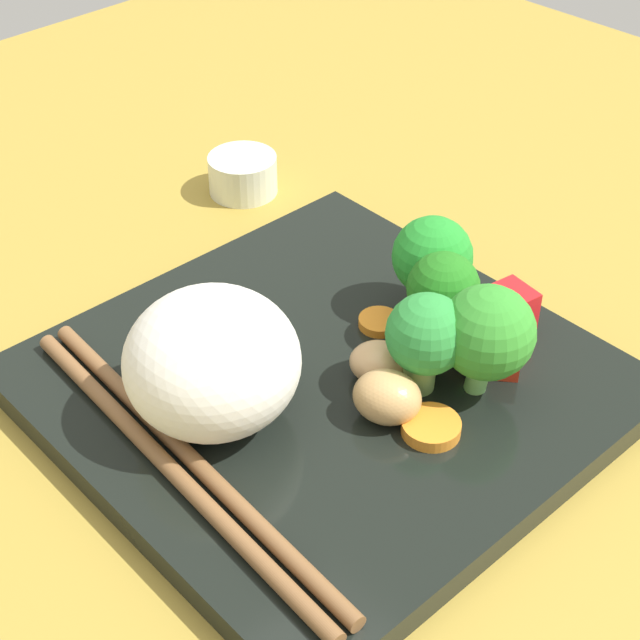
# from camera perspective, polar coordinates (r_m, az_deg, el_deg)

# --- Properties ---
(ground_plane) EXTENTS (1.10, 1.10, 0.02)m
(ground_plane) POSITION_cam_1_polar(r_m,az_deg,el_deg) (0.55, 0.25, -5.14)
(ground_plane) COLOR olive
(square_plate) EXTENTS (0.27, 0.27, 0.02)m
(square_plate) POSITION_cam_1_polar(r_m,az_deg,el_deg) (0.53, 0.26, -3.77)
(square_plate) COLOR black
(square_plate) RESTS_ON ground_plane
(rice_mound) EXTENTS (0.11, 0.11, 0.07)m
(rice_mound) POSITION_cam_1_polar(r_m,az_deg,el_deg) (0.48, -6.16, -2.40)
(rice_mound) COLOR white
(rice_mound) RESTS_ON square_plate
(broccoli_floret_0) EXTENTS (0.04, 0.04, 0.06)m
(broccoli_floret_0) POSITION_cam_1_polar(r_m,az_deg,el_deg) (0.50, 6.08, -0.98)
(broccoli_floret_0) COLOR #82AD57
(broccoli_floret_0) RESTS_ON square_plate
(broccoli_floret_1) EXTENTS (0.04, 0.04, 0.06)m
(broccoli_floret_1) POSITION_cam_1_polar(r_m,az_deg,el_deg) (0.53, 7.03, 1.71)
(broccoli_floret_1) COLOR #71AB51
(broccoli_floret_1) RESTS_ON square_plate
(broccoli_floret_2) EXTENTS (0.05, 0.05, 0.06)m
(broccoli_floret_2) POSITION_cam_1_polar(r_m,az_deg,el_deg) (0.56, 6.40, 3.58)
(broccoli_floret_2) COLOR #629B44
(broccoli_floret_2) RESTS_ON square_plate
(broccoli_floret_3) EXTENTS (0.05, 0.05, 0.06)m
(broccoli_floret_3) POSITION_cam_1_polar(r_m,az_deg,el_deg) (0.50, 9.51, -0.75)
(broccoli_floret_3) COLOR #74C160
(broccoli_floret_3) RESTS_ON square_plate
(carrot_slice_0) EXTENTS (0.03, 0.03, 0.01)m
(carrot_slice_0) POSITION_cam_1_polar(r_m,az_deg,el_deg) (0.50, 6.35, -6.09)
(carrot_slice_0) COLOR orange
(carrot_slice_0) RESTS_ON square_plate
(carrot_slice_1) EXTENTS (0.03, 0.03, 0.01)m
(carrot_slice_1) POSITION_cam_1_polar(r_m,az_deg,el_deg) (0.56, 3.41, -0.11)
(carrot_slice_1) COLOR orange
(carrot_slice_1) RESTS_ON square_plate
(carrot_slice_2) EXTENTS (0.03, 0.03, 0.01)m
(carrot_slice_2) POSITION_cam_1_polar(r_m,az_deg,el_deg) (0.54, 4.82, -1.99)
(carrot_slice_2) COLOR orange
(carrot_slice_2) RESTS_ON square_plate
(pepper_chunk_0) EXTENTS (0.03, 0.03, 0.02)m
(pepper_chunk_0) POSITION_cam_1_polar(r_m,az_deg,el_deg) (0.56, 10.60, 0.56)
(pepper_chunk_0) COLOR red
(pepper_chunk_0) RESTS_ON square_plate
(pepper_chunk_1) EXTENTS (0.03, 0.03, 0.02)m
(pepper_chunk_1) POSITION_cam_1_polar(r_m,az_deg,el_deg) (0.54, 10.21, -2.20)
(pepper_chunk_1) COLOR red
(pepper_chunk_1) RESTS_ON square_plate
(chicken_piece_0) EXTENTS (0.04, 0.04, 0.03)m
(chicken_piece_0) POSITION_cam_1_polar(r_m,az_deg,el_deg) (0.50, 3.85, -4.40)
(chicken_piece_0) COLOR tan
(chicken_piece_0) RESTS_ON square_plate
(chicken_piece_1) EXTENTS (0.04, 0.04, 0.02)m
(chicken_piece_1) POSITION_cam_1_polar(r_m,az_deg,el_deg) (0.52, 3.39, -2.43)
(chicken_piece_1) COLOR tan
(chicken_piece_1) RESTS_ON square_plate
(chicken_piece_2) EXTENTS (0.04, 0.04, 0.03)m
(chicken_piece_2) POSITION_cam_1_polar(r_m,az_deg,el_deg) (0.55, 8.98, 0.13)
(chicken_piece_2) COLOR tan
(chicken_piece_2) RESTS_ON square_plate
(chopstick_pair) EXTENTS (0.04, 0.24, 0.01)m
(chopstick_pair) POSITION_cam_1_polar(r_m,az_deg,el_deg) (0.48, -7.80, -8.23)
(chopstick_pair) COLOR brown
(chopstick_pair) RESTS_ON square_plate
(sauce_cup) EXTENTS (0.05, 0.05, 0.03)m
(sauce_cup) POSITION_cam_1_polar(r_m,az_deg,el_deg) (0.71, -4.42, 8.28)
(sauce_cup) COLOR silver
(sauce_cup) RESTS_ON ground_plane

